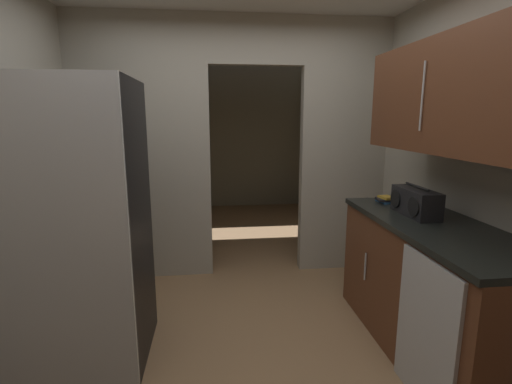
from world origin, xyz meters
name	(u,v)px	position (x,y,z in m)	size (l,w,h in m)	color
ground	(253,366)	(0.00, 0.00, 0.00)	(20.00, 20.00, 0.00)	#93704C
kitchen_partition	(228,143)	(-0.07, 1.60, 1.37)	(3.14, 0.12, 2.59)	#ADA899
adjoining_room_shell	(227,139)	(0.00, 3.66, 1.29)	(3.14, 3.13, 2.59)	gray
refrigerator	(75,226)	(-1.13, 0.25, 0.93)	(0.85, 0.80, 1.86)	black
lower_cabinet_run	(431,288)	(1.24, 0.04, 0.47)	(0.66, 1.68, 0.93)	brown
dishwasher	(425,334)	(0.93, -0.44, 0.44)	(0.02, 0.56, 0.87)	#B7BABC
upper_cabinet_counterside	(450,96)	(1.24, 0.04, 1.75)	(0.36, 1.52, 0.70)	brown
boombox	(415,202)	(1.21, 0.27, 1.03)	(0.18, 0.43, 0.22)	black
book_stack	(386,200)	(1.19, 0.68, 0.95)	(0.14, 0.16, 0.05)	#2D609E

